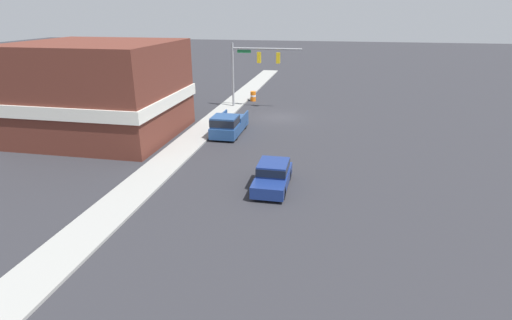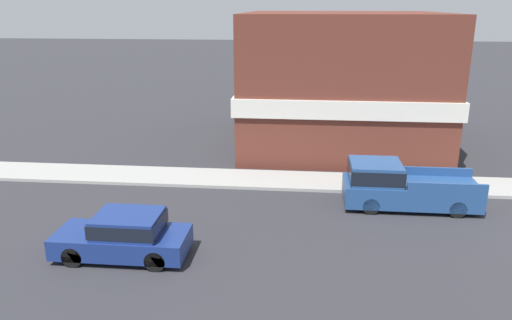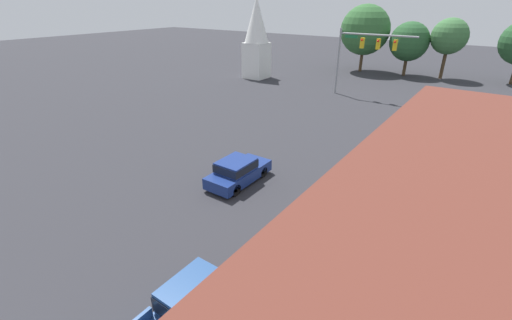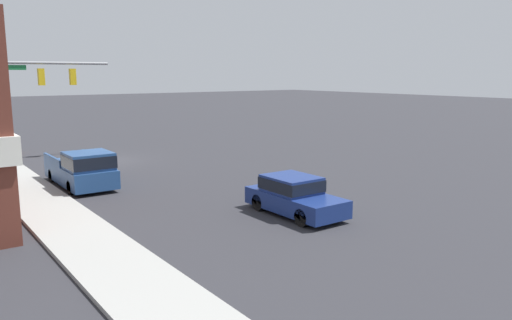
% 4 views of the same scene
% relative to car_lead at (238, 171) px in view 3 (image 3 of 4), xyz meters
% --- Properties ---
extents(far_signal_assembly, '(7.99, 0.49, 7.01)m').
position_rel_car_lead_xyz_m(far_signal_assembly, '(-1.35, 23.22, 4.42)').
color(far_signal_assembly, gray).
rests_on(far_signal_assembly, ground).
extents(car_lead, '(1.82, 4.24, 1.48)m').
position_rel_car_lead_xyz_m(car_lead, '(0.00, 0.00, 0.00)').
color(car_lead, black).
rests_on(car_lead, ground).
extents(church_steeple, '(3.17, 3.17, 10.23)m').
position_rel_car_lead_xyz_m(church_steeple, '(-16.34, 24.91, 4.58)').
color(church_steeple, white).
rests_on(church_steeple, ground).
extents(backdrop_tree_left_far, '(6.92, 6.92, 9.27)m').
position_rel_car_lead_xyz_m(backdrop_tree_left_far, '(-6.40, 37.76, 5.03)').
color(backdrop_tree_left_far, '#4C3823').
rests_on(backdrop_tree_left_far, ground).
extents(backdrop_tree_left_mid, '(5.18, 5.18, 7.17)m').
position_rel_car_lead_xyz_m(backdrop_tree_left_mid, '(-0.25, 38.24, 3.79)').
color(backdrop_tree_left_mid, '#4C3823').
rests_on(backdrop_tree_left_mid, ground).
extents(backdrop_tree_center, '(4.55, 4.55, 7.72)m').
position_rel_car_lead_xyz_m(backdrop_tree_center, '(4.38, 39.00, 4.65)').
color(backdrop_tree_center, '#4C3823').
rests_on(backdrop_tree_center, ground).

